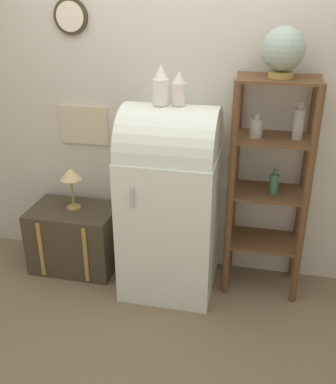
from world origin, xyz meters
name	(u,v)px	position (x,y,z in m)	size (l,w,h in m)	color
ground_plane	(164,299)	(0.00, 0.00, 0.00)	(12.00, 12.00, 0.00)	#7A664C
wall_back	(180,102)	(0.00, 0.57, 1.35)	(7.00, 0.09, 2.70)	beige
refrigerator	(171,197)	(0.00, 0.22, 0.74)	(0.67, 0.68, 1.42)	silver
suitcase_trunk	(75,238)	(-0.81, 0.29, 0.26)	(0.67, 0.46, 0.52)	#423828
shelf_unit	(270,177)	(0.68, 0.35, 0.91)	(0.55, 0.37, 1.60)	brown
globe	(283,50)	(0.69, 0.33, 1.77)	(0.27, 0.27, 0.31)	#AD8942
vase_left	(161,86)	(-0.06, 0.21, 1.54)	(0.11, 0.11, 0.26)	white
vase_center	(179,89)	(0.05, 0.23, 1.52)	(0.10, 0.10, 0.22)	silver
desk_lamp	(71,177)	(-0.80, 0.31, 0.79)	(0.17, 0.17, 0.34)	#AD8942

